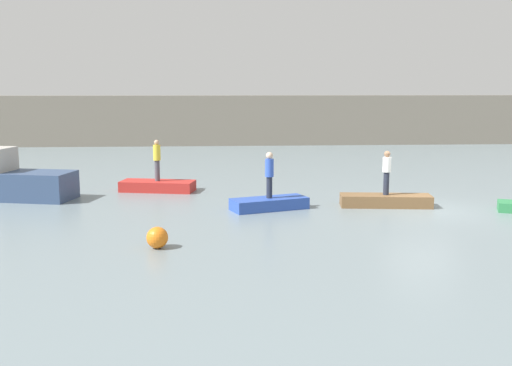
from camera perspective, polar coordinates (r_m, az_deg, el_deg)
ground_plane at (r=23.71m, az=15.44°, el=-2.46°), size 120.00×120.00×0.00m
embankment_wall at (r=48.39m, az=5.45°, el=5.85°), size 80.00×1.20×3.86m
rowboat_red at (r=27.28m, az=-9.15°, el=-0.28°), size 3.38×1.85×0.46m
rowboat_blue at (r=22.99m, az=1.25°, el=-1.94°), size 3.06×1.96×0.43m
rowboat_brown at (r=24.04m, az=11.99°, el=-1.62°), size 3.54×1.39×0.46m
person_white_shirt at (r=23.86m, az=12.08°, el=1.16°), size 0.32×0.32×1.70m
person_blue_shirt at (r=22.79m, az=1.26°, el=1.00°), size 0.32×0.32×1.73m
person_yellow_shirt at (r=27.11m, az=-9.22°, el=2.30°), size 0.32×0.32×1.81m
mooring_buoy at (r=17.75m, az=-9.19°, el=-5.05°), size 0.62×0.62×0.62m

